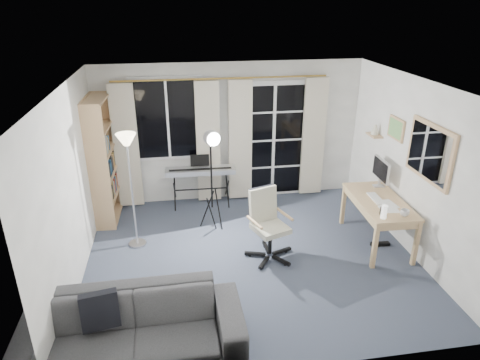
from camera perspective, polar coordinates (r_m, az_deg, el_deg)
name	(u,v)px	position (r m, az deg, el deg)	size (l,w,h in m)	color
floor	(251,257)	(6.11, 1.46, -10.25)	(4.50, 4.00, 0.02)	#363E4F
window	(168,119)	(7.22, -9.63, 8.02)	(1.20, 0.08, 1.40)	white
french_door	(273,141)	(7.55, 4.44, 5.20)	(1.32, 0.09, 2.11)	white
curtains	(224,141)	(7.29, -2.21, 5.15)	(3.60, 0.07, 2.13)	gold
bookshelf	(101,164)	(7.05, -18.07, 2.05)	(0.35, 0.94, 1.99)	tan
torchiere_lamp	(128,157)	(5.97, -14.70, 2.95)	(0.28, 0.28, 1.70)	#B2B2B7
keyboard_piano	(200,172)	(7.24, -5.30, 1.13)	(1.18, 0.59, 0.85)	black
studio_light	(212,150)	(6.22, -3.76, 4.01)	(0.36, 0.37, 1.64)	black
office_chair	(266,217)	(5.89, 3.51, -5.00)	(0.68, 0.66, 0.99)	black
desk	(379,205)	(6.45, 18.06, -3.24)	(0.70, 1.33, 0.70)	tan
monitor	(381,170)	(6.76, 18.27, 1.24)	(0.17, 0.50, 0.44)	silver
desk_clutter	(381,217)	(6.28, 18.32, -4.68)	(0.43, 0.79, 0.88)	white
mug	(405,212)	(6.04, 21.13, -4.01)	(0.11, 0.09, 0.11)	silver
wall_mirror	(430,153)	(5.92, 23.99, 3.36)	(0.04, 0.94, 0.74)	tan
framed_print	(396,129)	(6.64, 20.10, 6.45)	(0.03, 0.42, 0.32)	tan
wall_shelf	(375,132)	(7.08, 17.53, 6.17)	(0.16, 0.30, 0.18)	tan
sofa	(132,320)	(4.57, -14.19, -17.64)	(2.20, 0.66, 0.86)	#2D2D2F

